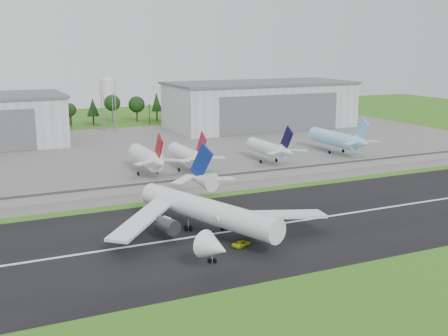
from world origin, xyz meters
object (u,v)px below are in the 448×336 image
parked_jet_red_b (189,155)px  main_airliner (207,216)px  parked_jet_red_a (149,158)px  parked_jet_navy (271,149)px  ground_vehicle (241,244)px  parked_jet_skyblue (339,139)px

parked_jet_red_b → main_airliner: bearing=-107.9°
parked_jet_red_a → parked_jet_navy: parked_jet_red_a is taller
parked_jet_red_b → parked_jet_navy: parked_jet_red_b is taller
parked_jet_navy → ground_vehicle: bearing=-123.6°
ground_vehicle → parked_jet_red_a: size_ratio=0.15×
main_airliner → parked_jet_skyblue: size_ratio=1.54×
ground_vehicle → parked_jet_navy: 92.80m
ground_vehicle → parked_jet_red_b: size_ratio=0.15×
ground_vehicle → parked_jet_red_b: (17.55, 77.16, 5.29)m
parked_jet_red_a → parked_jet_red_b: parked_jet_red_a is taller
parked_jet_skyblue → parked_jet_navy: bearing=-171.9°
main_airliner → ground_vehicle: main_airliner is taller
parked_jet_red_a → parked_jet_navy: 49.02m
parked_jet_red_b → parked_jet_red_a: bearing=179.8°
ground_vehicle → parked_jet_navy: bearing=-55.8°
main_airliner → parked_jet_red_a: bearing=-115.4°
parked_jet_navy → main_airliner: bearing=-129.6°
parked_jet_navy → parked_jet_red_a: bearing=179.9°
parked_jet_red_a → parked_jet_skyblue: bearing=3.4°
ground_vehicle → parked_jet_red_a: 77.45m
ground_vehicle → parked_jet_red_a: parked_jet_red_a is taller
parked_jet_red_a → parked_jet_red_b: 15.23m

